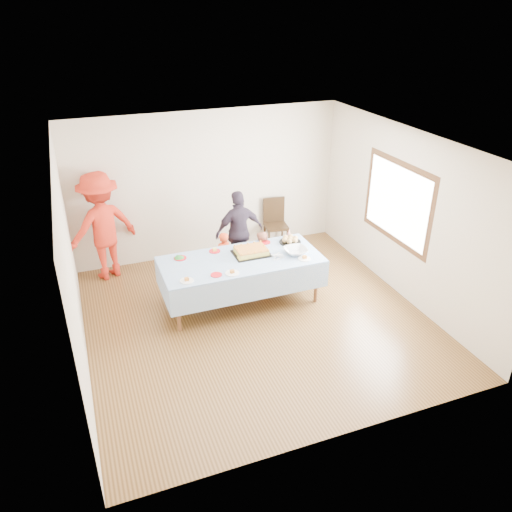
% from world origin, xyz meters
% --- Properties ---
extents(ground, '(5.00, 5.00, 0.00)m').
position_xyz_m(ground, '(0.00, 0.00, 0.00)').
color(ground, '#4D3216').
rests_on(ground, ground).
extents(room_walls, '(5.04, 5.04, 2.72)m').
position_xyz_m(room_walls, '(0.05, 0.00, 1.77)').
color(room_walls, beige).
rests_on(room_walls, ground).
extents(party_table, '(2.50, 1.10, 0.78)m').
position_xyz_m(party_table, '(-0.05, 0.54, 0.72)').
color(party_table, brown).
rests_on(party_table, ground).
extents(birthday_cake, '(0.57, 0.44, 0.10)m').
position_xyz_m(birthday_cake, '(0.16, 0.64, 0.83)').
color(birthday_cake, black).
rests_on(birthday_cake, party_table).
extents(rolls_tray, '(0.36, 0.36, 0.11)m').
position_xyz_m(rolls_tray, '(0.91, 0.81, 0.83)').
color(rolls_tray, black).
rests_on(rolls_tray, party_table).
extents(punch_bowl, '(0.37, 0.37, 0.09)m').
position_xyz_m(punch_bowl, '(0.82, 0.41, 0.82)').
color(punch_bowl, silver).
rests_on(punch_bowl, party_table).
extents(party_hat, '(0.09, 0.09, 0.16)m').
position_xyz_m(party_hat, '(0.97, 1.00, 0.86)').
color(party_hat, white).
rests_on(party_hat, party_table).
extents(fork_pile, '(0.24, 0.18, 0.07)m').
position_xyz_m(fork_pile, '(0.50, 0.36, 0.81)').
color(fork_pile, white).
rests_on(fork_pile, party_table).
extents(plate_red_far_a, '(0.20, 0.20, 0.01)m').
position_xyz_m(plate_red_far_a, '(-0.93, 0.89, 0.79)').
color(plate_red_far_a, red).
rests_on(plate_red_far_a, party_table).
extents(plate_red_far_b, '(0.18, 0.18, 0.01)m').
position_xyz_m(plate_red_far_b, '(-0.36, 0.94, 0.79)').
color(plate_red_far_b, red).
rests_on(plate_red_far_b, party_table).
extents(plate_red_far_c, '(0.18, 0.18, 0.01)m').
position_xyz_m(plate_red_far_c, '(0.04, 0.91, 0.79)').
color(plate_red_far_c, red).
rests_on(plate_red_far_c, party_table).
extents(plate_red_far_d, '(0.18, 0.18, 0.01)m').
position_xyz_m(plate_red_far_d, '(0.52, 0.95, 0.79)').
color(plate_red_far_d, red).
rests_on(plate_red_far_d, party_table).
extents(plate_red_near, '(0.17, 0.17, 0.01)m').
position_xyz_m(plate_red_near, '(-0.56, 0.18, 0.79)').
color(plate_red_near, red).
rests_on(plate_red_near, party_table).
extents(plate_white_left, '(0.20, 0.20, 0.01)m').
position_xyz_m(plate_white_left, '(-1.00, 0.16, 0.79)').
color(plate_white_left, white).
rests_on(plate_white_left, party_table).
extents(plate_white_mid, '(0.21, 0.21, 0.01)m').
position_xyz_m(plate_white_mid, '(-0.32, 0.15, 0.79)').
color(plate_white_mid, white).
rests_on(plate_white_mid, party_table).
extents(plate_white_right, '(0.20, 0.20, 0.01)m').
position_xyz_m(plate_white_right, '(0.87, 0.19, 0.79)').
color(plate_white_right, white).
rests_on(plate_white_right, party_table).
extents(dining_chair, '(0.48, 0.48, 0.98)m').
position_xyz_m(dining_chair, '(1.25, 2.28, 0.54)').
color(dining_chair, black).
rests_on(dining_chair, ground).
extents(toddler_left, '(0.39, 0.32, 0.92)m').
position_xyz_m(toddler_left, '(-0.12, 1.28, 0.46)').
color(toddler_left, red).
rests_on(toddler_left, ground).
extents(toddler_mid, '(0.43, 0.31, 0.82)m').
position_xyz_m(toddler_mid, '(-0.95, 0.90, 0.41)').
color(toddler_mid, '#28792C').
rests_on(toddler_mid, ground).
extents(toddler_right, '(0.55, 0.50, 0.92)m').
position_xyz_m(toddler_right, '(0.49, 1.07, 0.46)').
color(toddler_right, tan).
rests_on(toddler_right, ground).
extents(adult_left, '(1.40, 1.10, 1.90)m').
position_xyz_m(adult_left, '(-1.97, 2.20, 0.95)').
color(adult_left, red).
rests_on(adult_left, ground).
extents(adult_right, '(0.90, 0.43, 1.50)m').
position_xyz_m(adult_right, '(0.28, 1.59, 0.75)').
color(adult_right, '#322837').
rests_on(adult_right, ground).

